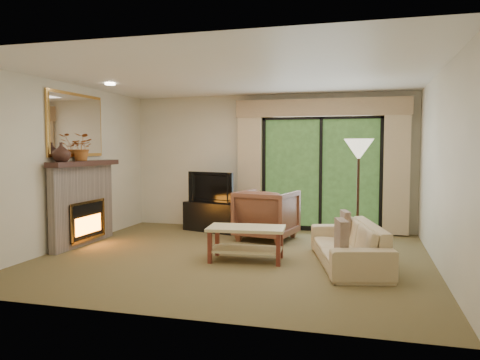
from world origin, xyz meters
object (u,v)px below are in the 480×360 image
(armchair, at_px, (267,215))
(media_console, at_px, (214,216))
(coffee_table, at_px, (246,244))
(sofa, at_px, (348,244))

(armchair, bearing_deg, media_console, -14.35)
(media_console, height_order, coffee_table, media_console)
(armchair, relative_size, coffee_table, 0.89)
(armchair, height_order, coffee_table, armchair)
(sofa, bearing_deg, media_console, -141.21)
(media_console, relative_size, coffee_table, 1.03)
(sofa, relative_size, coffee_table, 1.83)
(armchair, height_order, sofa, armchair)
(sofa, height_order, coffee_table, sofa)
(armchair, distance_m, coffee_table, 1.58)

